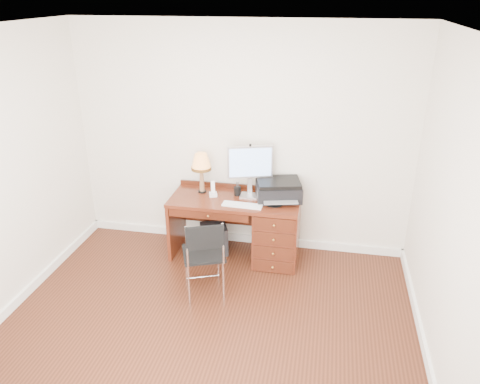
% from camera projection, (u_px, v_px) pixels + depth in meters
% --- Properties ---
extents(ground, '(4.00, 4.00, 0.00)m').
position_uv_depth(ground, '(206.00, 330.00, 4.44)').
color(ground, '#35160C').
rests_on(ground, ground).
extents(room_shell, '(4.00, 4.00, 4.00)m').
position_uv_depth(room_shell, '(221.00, 287.00, 4.99)').
color(room_shell, silver).
rests_on(room_shell, ground).
extents(desk, '(1.50, 0.67, 0.75)m').
position_uv_depth(desk, '(262.00, 227.00, 5.48)').
color(desk, '#5C2313').
rests_on(desk, ground).
extents(monitor, '(0.51, 0.25, 0.60)m').
position_uv_depth(monitor, '(251.00, 165.00, 5.33)').
color(monitor, silver).
rests_on(monitor, desk).
extents(keyboard, '(0.46, 0.15, 0.02)m').
position_uv_depth(keyboard, '(242.00, 205.00, 5.21)').
color(keyboard, white).
rests_on(keyboard, desk).
extents(mouse_pad, '(0.20, 0.20, 0.04)m').
position_uv_depth(mouse_pad, '(274.00, 203.00, 5.25)').
color(mouse_pad, black).
rests_on(mouse_pad, desk).
extents(printer, '(0.58, 0.50, 0.22)m').
position_uv_depth(printer, '(278.00, 190.00, 5.36)').
color(printer, black).
rests_on(printer, desk).
extents(leg_lamp, '(0.24, 0.24, 0.48)m').
position_uv_depth(leg_lamp, '(201.00, 164.00, 5.43)').
color(leg_lamp, black).
rests_on(leg_lamp, desk).
extents(phone, '(0.11, 0.11, 0.19)m').
position_uv_depth(phone, '(213.00, 192.00, 5.44)').
color(phone, white).
rests_on(phone, desk).
extents(pen_cup, '(0.08, 0.08, 0.10)m').
position_uv_depth(pen_cup, '(237.00, 191.00, 5.47)').
color(pen_cup, black).
rests_on(pen_cup, desk).
extents(chair, '(0.54, 0.55, 0.89)m').
position_uv_depth(chair, '(202.00, 251.00, 4.73)').
color(chair, black).
rests_on(chair, ground).
extents(equipment_box, '(0.40, 0.40, 0.35)m').
position_uv_depth(equipment_box, '(214.00, 239.00, 5.69)').
color(equipment_box, black).
rests_on(equipment_box, ground).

